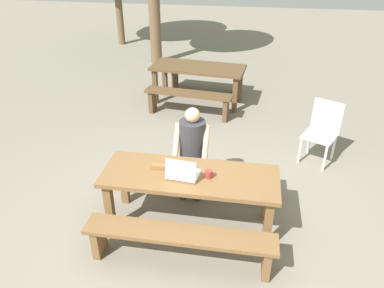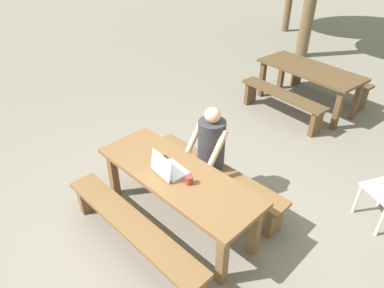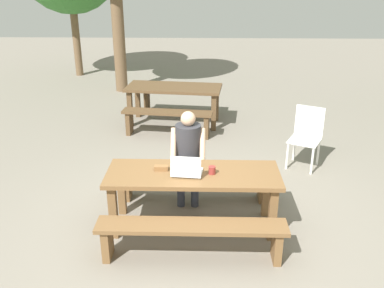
{
  "view_description": "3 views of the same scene",
  "coord_description": "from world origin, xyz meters",
  "px_view_note": "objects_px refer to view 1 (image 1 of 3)",
  "views": [
    {
      "loc": [
        0.58,
        -3.37,
        3.08
      ],
      "look_at": [
        -0.02,
        0.25,
        0.96
      ],
      "focal_mm": 34.64,
      "sensor_mm": 36.0,
      "label": 1
    },
    {
      "loc": [
        2.17,
        -1.92,
        3.03
      ],
      "look_at": [
        -0.02,
        0.25,
        0.96
      ],
      "focal_mm": 32.22,
      "sensor_mm": 36.0,
      "label": 2
    },
    {
      "loc": [
        0.1,
        -4.35,
        2.86
      ],
      "look_at": [
        -0.02,
        0.25,
        0.96
      ],
      "focal_mm": 39.64,
      "sensor_mm": 36.0,
      "label": 3
    }
  ],
  "objects_px": {
    "small_pouch": "(159,167)",
    "picnic_table_mid": "(198,72)",
    "laptop": "(183,172)",
    "picnic_table_front": "(190,182)",
    "person_seated": "(192,146)",
    "coffee_mug": "(209,174)",
    "plastic_chair": "(322,131)"
  },
  "relations": [
    {
      "from": "picnic_table_mid",
      "to": "plastic_chair",
      "type": "bearing_deg",
      "value": -34.77
    },
    {
      "from": "coffee_mug",
      "to": "plastic_chair",
      "type": "bearing_deg",
      "value": 50.26
    },
    {
      "from": "picnic_table_front",
      "to": "picnic_table_mid",
      "type": "xyz_separation_m",
      "value": [
        -0.46,
        3.65,
        0.04
      ]
    },
    {
      "from": "picnic_table_front",
      "to": "picnic_table_mid",
      "type": "distance_m",
      "value": 3.68
    },
    {
      "from": "small_pouch",
      "to": "picnic_table_mid",
      "type": "relative_size",
      "value": 0.08
    },
    {
      "from": "coffee_mug",
      "to": "picnic_table_mid",
      "type": "bearing_deg",
      "value": 100.47
    },
    {
      "from": "picnic_table_front",
      "to": "laptop",
      "type": "distance_m",
      "value": 0.19
    },
    {
      "from": "coffee_mug",
      "to": "picnic_table_mid",
      "type": "distance_m",
      "value": 3.74
    },
    {
      "from": "person_seated",
      "to": "picnic_table_mid",
      "type": "distance_m",
      "value": 3.07
    },
    {
      "from": "person_seated",
      "to": "plastic_chair",
      "type": "bearing_deg",
      "value": 33.09
    },
    {
      "from": "coffee_mug",
      "to": "picnic_table_mid",
      "type": "height_order",
      "value": "coffee_mug"
    },
    {
      "from": "coffee_mug",
      "to": "laptop",
      "type": "bearing_deg",
      "value": -172.12
    },
    {
      "from": "picnic_table_front",
      "to": "plastic_chair",
      "type": "xyz_separation_m",
      "value": [
        1.7,
        1.76,
        -0.11
      ]
    },
    {
      "from": "picnic_table_front",
      "to": "laptop",
      "type": "bearing_deg",
      "value": -138.25
    },
    {
      "from": "picnic_table_front",
      "to": "person_seated",
      "type": "distance_m",
      "value": 0.62
    },
    {
      "from": "small_pouch",
      "to": "picnic_table_mid",
      "type": "distance_m",
      "value": 3.6
    },
    {
      "from": "picnic_table_front",
      "to": "small_pouch",
      "type": "distance_m",
      "value": 0.4
    },
    {
      "from": "laptop",
      "to": "small_pouch",
      "type": "height_order",
      "value": "laptop"
    },
    {
      "from": "laptop",
      "to": "coffee_mug",
      "type": "height_order",
      "value": "laptop"
    },
    {
      "from": "small_pouch",
      "to": "laptop",
      "type": "bearing_deg",
      "value": -21.69
    },
    {
      "from": "plastic_chair",
      "to": "laptop",
      "type": "bearing_deg",
      "value": -107.19
    },
    {
      "from": "small_pouch",
      "to": "plastic_chair",
      "type": "bearing_deg",
      "value": 39.47
    },
    {
      "from": "coffee_mug",
      "to": "picnic_table_front",
      "type": "bearing_deg",
      "value": 173.7
    },
    {
      "from": "picnic_table_front",
      "to": "person_seated",
      "type": "height_order",
      "value": "person_seated"
    },
    {
      "from": "coffee_mug",
      "to": "person_seated",
      "type": "height_order",
      "value": "person_seated"
    },
    {
      "from": "picnic_table_front",
      "to": "coffee_mug",
      "type": "relative_size",
      "value": 22.11
    },
    {
      "from": "plastic_chair",
      "to": "picnic_table_front",
      "type": "bearing_deg",
      "value": -107.03
    },
    {
      "from": "small_pouch",
      "to": "plastic_chair",
      "type": "xyz_separation_m",
      "value": [
        2.07,
        1.7,
        -0.24
      ]
    },
    {
      "from": "person_seated",
      "to": "coffee_mug",
      "type": "bearing_deg",
      "value": -64.9
    },
    {
      "from": "picnic_table_front",
      "to": "person_seated",
      "type": "bearing_deg",
      "value": 97.41
    },
    {
      "from": "laptop",
      "to": "person_seated",
      "type": "relative_size",
      "value": 0.3
    },
    {
      "from": "person_seated",
      "to": "plastic_chair",
      "type": "xyz_separation_m",
      "value": [
        1.78,
        1.16,
        -0.23
      ]
    }
  ]
}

